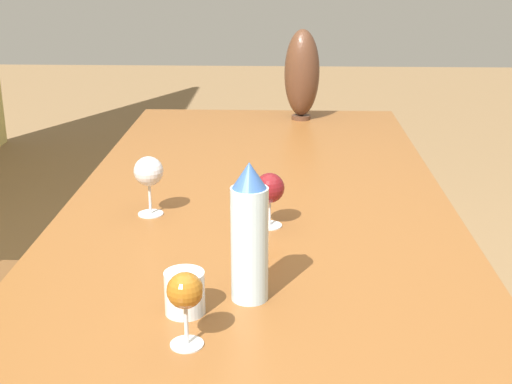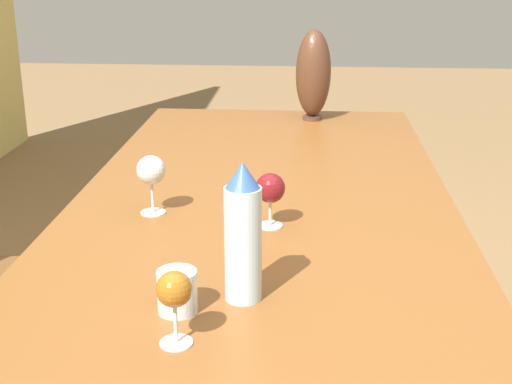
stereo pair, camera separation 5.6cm
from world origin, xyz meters
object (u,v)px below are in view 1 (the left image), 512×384
water_tumbler (185,293)px  wine_glass_1 (149,173)px  water_bottle (252,234)px  wine_glass_2 (185,293)px  vase (302,74)px  wine_glass_3 (270,189)px

water_tumbler → wine_glass_1: (0.49, 0.15, 0.07)m
water_bottle → wine_glass_2: (-0.17, 0.10, -0.03)m
wine_glass_2 → vase: bearing=-7.9°
water_tumbler → wine_glass_2: wine_glass_2 is taller
water_bottle → vase: size_ratio=0.79×
water_tumbler → wine_glass_3: 0.45m
wine_glass_1 → wine_glass_3: wine_glass_1 is taller
wine_glass_1 → wine_glass_2: bearing=-164.5°
vase → wine_glass_1: size_ratio=2.29×
wine_glass_2 → wine_glass_3: bearing=-13.3°
water_bottle → water_tumbler: bearing=116.7°
vase → wine_glass_3: bearing=174.8°
wine_glass_1 → water_bottle: bearing=-148.2°
water_bottle → wine_glass_3: water_bottle is taller
water_bottle → wine_glass_3: size_ratio=2.05×
water_tumbler → wine_glass_3: wine_glass_3 is taller
wine_glass_3 → wine_glass_2: bearing=166.7°
wine_glass_1 → wine_glass_3: size_ratio=1.13×
wine_glass_1 → wine_glass_2: wine_glass_1 is taller
vase → wine_glass_2: (-1.63, 0.23, -0.08)m
wine_glass_2 → wine_glass_3: 0.55m
water_tumbler → water_bottle: bearing=-63.3°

